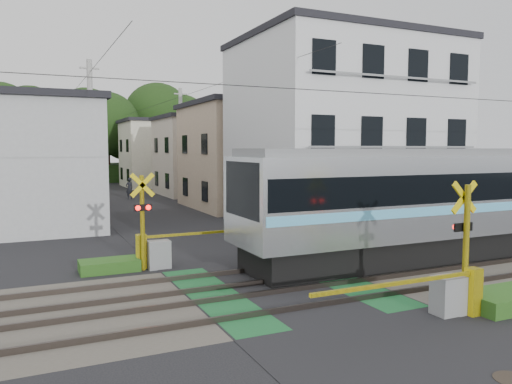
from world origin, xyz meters
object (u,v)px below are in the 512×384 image
crossing_signal_far (156,246)px  pedestrian (129,189)px  crossing_signal_near (453,285)px  apartment_block (343,132)px

crossing_signal_far → pedestrian: size_ratio=2.88×
crossing_signal_far → pedestrian: (3.30, 22.38, 0.11)m
crossing_signal_near → pedestrian: 29.75m
crossing_signal_far → pedestrian: crossing_signal_far is taller
crossing_signal_near → apartment_block: bearing=65.8°
apartment_block → crossing_signal_near: bearing=-114.2°
crossing_signal_near → pedestrian: (-1.87, 29.69, 0.11)m
crossing_signal_near → pedestrian: size_ratio=2.88×
crossing_signal_far → apartment_block: 13.14m
pedestrian → crossing_signal_near: bearing=70.9°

